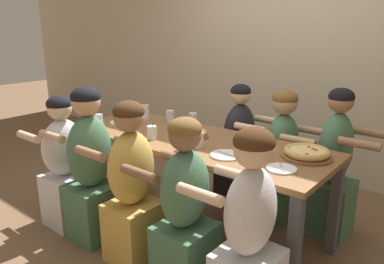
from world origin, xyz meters
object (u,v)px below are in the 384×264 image
cocktail_glass_blue (152,133)px  diner_near_center (132,190)px  empty_plate_a (121,122)px  diner_far_right (334,170)px  drinking_glass_b (187,141)px  pizza_board_main (189,133)px  diner_far_midright (281,159)px  drinking_glass_c (199,141)px  empty_plate_b (247,143)px  drinking_glass_a (193,121)px  diner_near_midleft (91,170)px  drinking_glass_e (146,112)px  diner_far_center (239,151)px  drinking_glass_f (170,117)px  drinking_glass_d (99,122)px  diner_near_right (249,237)px  diner_near_midright (185,214)px  pizza_board_second (307,153)px  empty_plate_c (281,169)px  diner_near_left (65,167)px  empty_plate_d (227,155)px

cocktail_glass_blue → diner_near_center: diner_near_center is taller
empty_plate_a → diner_far_right: bearing=20.8°
drinking_glass_b → pizza_board_main: bearing=126.4°
empty_plate_a → pizza_board_main: bearing=3.8°
diner_far_right → diner_far_midright: bearing=-90.0°
drinking_glass_c → diner_far_midright: size_ratio=0.10×
empty_plate_b → drinking_glass_a: 0.64m
diner_near_center → diner_near_midleft: bearing=90.0°
cocktail_glass_blue → drinking_glass_e: 0.68m
drinking_glass_e → diner_far_center: bearing=26.8°
drinking_glass_e → drinking_glass_f: drinking_glass_e is taller
drinking_glass_c → diner_near_midleft: bearing=-144.5°
drinking_glass_c → diner_near_midleft: size_ratio=0.10×
drinking_glass_d → cocktail_glass_blue: bearing=3.8°
diner_near_right → diner_near_midright: bearing=90.0°
drinking_glass_a → drinking_glass_f: 0.27m
drinking_glass_d → pizza_board_main: bearing=19.4°
drinking_glass_e → drinking_glass_a: bearing=7.0°
drinking_glass_b → drinking_glass_c: drinking_glass_b is taller
diner_far_right → diner_far_center: size_ratio=1.05×
diner_far_midright → diner_far_center: diner_far_center is taller
empty_plate_a → drinking_glass_a: 0.67m
drinking_glass_a → drinking_glass_e: bearing=-173.0°
pizza_board_second → empty_plate_c: size_ratio=1.79×
diner_near_right → drinking_glass_c: bearing=56.6°
pizza_board_second → diner_far_midright: bearing=129.7°
drinking_glass_a → diner_near_center: size_ratio=0.10×
empty_plate_c → drinking_glass_e: drinking_glass_e is taller
diner_near_midleft → diner_near_right: 1.38m
pizza_board_second → cocktail_glass_blue: (-1.11, -0.35, 0.01)m
empty_plate_a → diner_near_left: bearing=-93.1°
diner_near_midright → diner_far_center: bearing=17.8°
drinking_glass_a → drinking_glass_d: size_ratio=1.02×
diner_far_midright → empty_plate_b: bearing=-8.4°
drinking_glass_f → diner_far_right: 1.47m
diner_far_right → empty_plate_d: bearing=-30.6°
diner_far_center → diner_near_left: (-0.89, -1.24, -0.01)m
empty_plate_d → pizza_board_main: bearing=158.7°
cocktail_glass_blue → diner_near_midright: bearing=-30.8°
cocktail_glass_blue → drinking_glass_b: 0.36m
cocktail_glass_blue → diner_far_center: 0.94m
empty_plate_d → drinking_glass_d: bearing=-176.2°
empty_plate_c → drinking_glass_e: (-1.60, 0.39, 0.05)m
pizza_board_main → diner_far_midright: 0.84m
diner_near_left → drinking_glass_f: bearing=-21.3°
empty_plate_c → drinking_glass_c: size_ratio=1.62×
empty_plate_b → drinking_glass_e: size_ratio=1.62×
diner_near_left → empty_plate_c: bearing=-75.0°
drinking_glass_c → diner_near_center: bearing=-113.4°
empty_plate_b → diner_near_right: (0.49, -0.78, -0.24)m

